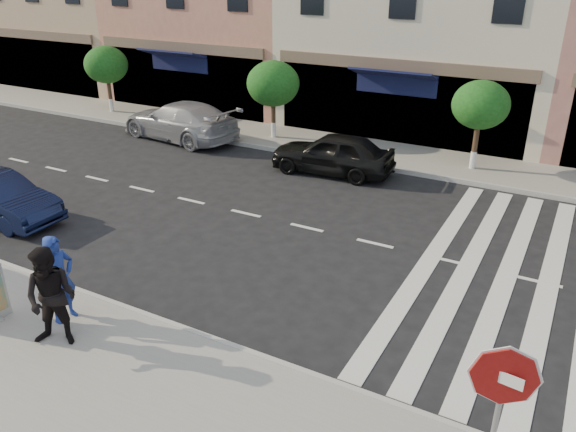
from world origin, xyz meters
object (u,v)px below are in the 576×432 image
object	(u,v)px
photographer	(60,279)
stop_sign	(502,392)
car_far_left	(180,121)
walker	(51,298)
car_far_mid	(333,153)

from	to	relation	value
photographer	stop_sign	bearing A→B (deg)	-88.45
photographer	car_far_left	world-z (taller)	photographer
walker	car_far_left	bearing A→B (deg)	96.21
photographer	car_far_left	bearing A→B (deg)	31.89
walker	photographer	bearing A→B (deg)	107.10
stop_sign	photographer	world-z (taller)	stop_sign
walker	car_far_mid	size ratio (longest dim) A/B	0.47
car_far_left	car_far_mid	world-z (taller)	car_far_left
walker	car_far_left	xyz separation A→B (m)	(-6.79, 12.10, -0.36)
car_far_left	car_far_mid	distance (m)	7.26
stop_sign	walker	world-z (taller)	stop_sign
walker	car_far_left	world-z (taller)	walker
stop_sign	photographer	size ratio (longest dim) A/B	1.36
stop_sign	car_far_mid	world-z (taller)	stop_sign
photographer	walker	size ratio (longest dim) A/B	0.92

